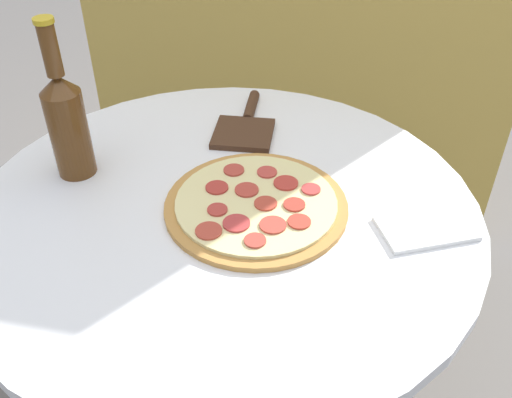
# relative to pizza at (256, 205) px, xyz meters

# --- Properties ---
(table) EXTENTS (0.86, 0.86, 0.73)m
(table) POSITION_rel_pizza_xyz_m (-0.06, 0.00, -0.19)
(table) COLOR white
(table) RESTS_ON ground_plane
(pizza) EXTENTS (0.31, 0.31, 0.02)m
(pizza) POSITION_rel_pizza_xyz_m (0.00, 0.00, 0.00)
(pizza) COLOR #B77F3D
(pizza) RESTS_ON table
(beer_bottle) EXTENTS (0.07, 0.07, 0.28)m
(beer_bottle) POSITION_rel_pizza_xyz_m (-0.34, 0.04, 0.10)
(beer_bottle) COLOR #563314
(beer_bottle) RESTS_ON table
(pizza_paddle) EXTENTS (0.12, 0.23, 0.02)m
(pizza_paddle) POSITION_rel_pizza_xyz_m (-0.07, 0.25, -0.00)
(pizza_paddle) COLOR #422819
(pizza_paddle) RESTS_ON table
(napkin) EXTENTS (0.17, 0.14, 0.01)m
(napkin) POSITION_rel_pizza_xyz_m (0.28, 0.00, -0.00)
(napkin) COLOR white
(napkin) RESTS_ON table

